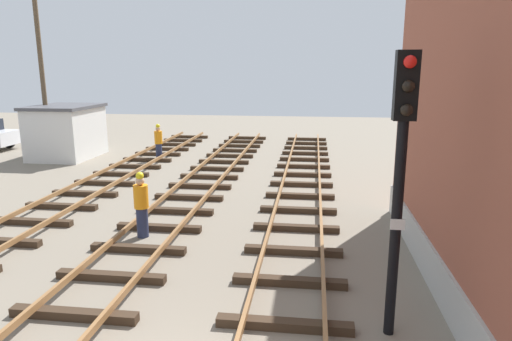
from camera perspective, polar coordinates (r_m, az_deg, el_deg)
The scene contains 5 objects.
signal_mast at distance 7.76m, azimuth 17.81°, elevation 0.83°, with size 0.36×0.40×4.91m.
control_hut at distance 25.87m, azimuth -22.86°, elevation 4.57°, with size 3.00×3.80×2.76m.
utility_pole_far at distance 26.28m, azimuth -25.45°, elevation 11.29°, with size 1.80×0.24×8.62m.
track_worker_foreground at distance 12.94m, azimuth -14.29°, elevation -4.25°, with size 0.40×0.40×1.87m.
track_worker_distant at distance 23.76m, azimuth -12.22°, elevation 3.53°, with size 0.40×0.40×1.87m.
Camera 1 is at (1.58, -4.80, 4.63)m, focal length 31.65 mm.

